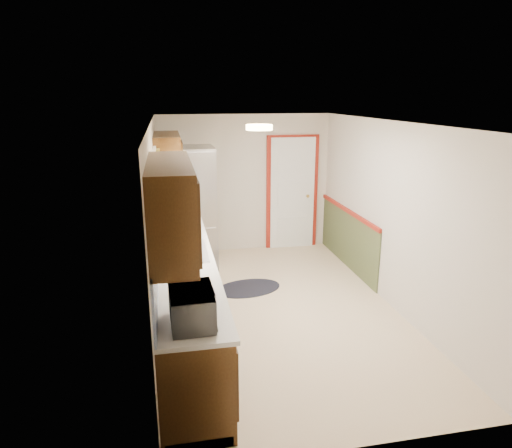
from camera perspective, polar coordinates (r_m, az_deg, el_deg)
name	(u,v)px	position (r m, az deg, el deg)	size (l,w,h in m)	color
room_shell	(279,221)	(5.67, 2.95, 0.38)	(3.20, 5.20, 2.52)	beige
kitchen_run	(181,266)	(5.36, -9.32, -5.16)	(0.63, 4.00, 2.20)	#3A210D
back_wall_trim	(304,202)	(8.07, 5.97, 2.72)	(1.12, 2.30, 2.08)	maroon
ceiling_fixture	(259,127)	(5.21, 0.41, 11.99)	(0.30, 0.30, 0.06)	#FFD88C
microwave	(192,303)	(3.71, -7.99, -9.81)	(0.51, 0.28, 0.35)	white
refrigerator	(189,208)	(7.33, -8.32, 1.96)	(0.82, 0.81, 1.94)	#B7B7BC
rug	(248,288)	(6.68, -1.02, -8.02)	(0.97, 0.63, 0.01)	black
cooktop	(180,220)	(6.74, -9.47, 0.48)	(0.53, 0.64, 0.02)	black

